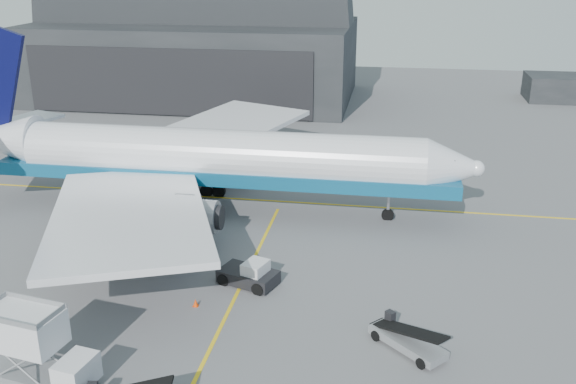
% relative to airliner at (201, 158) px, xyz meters
% --- Properties ---
extents(ground, '(200.00, 200.00, 0.00)m').
position_rel_airliner_xyz_m(ground, '(6.89, -17.15, -4.87)').
color(ground, '#565659').
rests_on(ground, ground).
extents(taxi_lines, '(80.00, 42.12, 0.02)m').
position_rel_airliner_xyz_m(taxi_lines, '(6.89, -4.48, -4.86)').
color(taxi_lines, yellow).
rests_on(taxi_lines, ground).
extents(hangar, '(50.00, 28.30, 28.00)m').
position_rel_airliner_xyz_m(hangar, '(-15.11, 47.80, 4.67)').
color(hangar, black).
rests_on(hangar, ground).
extents(distant_bldg_a, '(14.00, 8.00, 4.00)m').
position_rel_airliner_xyz_m(distant_bldg_a, '(44.89, 54.85, -4.87)').
color(distant_bldg_a, black).
rests_on(distant_bldg_a, ground).
extents(airliner, '(49.62, 48.12, 17.41)m').
position_rel_airliner_xyz_m(airliner, '(0.00, 0.00, 0.00)').
color(airliner, white).
rests_on(airliner, ground).
extents(catering_truck, '(6.57, 3.36, 4.31)m').
position_rel_airliner_xyz_m(catering_truck, '(-1.45, -26.43, -2.69)').
color(catering_truck, gray).
rests_on(catering_truck, ground).
extents(pushback_tug, '(4.59, 3.50, 1.89)m').
position_rel_airliner_xyz_m(pushback_tug, '(7.47, -13.54, -4.16)').
color(pushback_tug, black).
rests_on(pushback_tug, ground).
extents(belt_loader_b, '(4.75, 4.55, 1.99)m').
position_rel_airliner_xyz_m(belt_loader_b, '(18.42, -19.84, -4.26)').
color(belt_loader_b, gray).
rests_on(belt_loader_b, ground).
extents(traffic_cone, '(0.36, 0.36, 0.52)m').
position_rel_airliner_xyz_m(traffic_cone, '(4.57, -17.15, -4.62)').
color(traffic_cone, '#EC4007').
rests_on(traffic_cone, ground).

